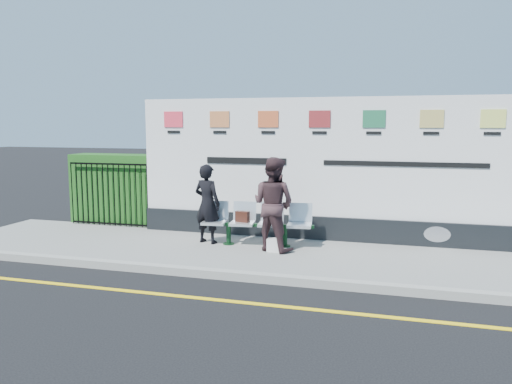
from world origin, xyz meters
TOP-DOWN VIEW (x-y plane):
  - ground at (0.00, 0.00)m, footprint 80.00×80.00m
  - pavement at (0.00, 2.50)m, footprint 14.00×3.00m
  - kerb at (0.00, 1.00)m, footprint 14.00×0.18m
  - yellow_line at (0.00, 0.00)m, footprint 14.00×0.10m
  - billboard at (0.50, 3.85)m, footprint 8.00×0.30m
  - hedge at (-4.58, 4.30)m, footprint 2.35×0.70m
  - railing at (-4.58, 3.85)m, footprint 2.05×0.06m
  - bench at (-0.62, 2.90)m, footprint 2.26×0.81m
  - woman_left at (-1.65, 2.85)m, footprint 0.68×0.53m
  - woman_right at (-0.20, 2.64)m, footprint 1.06×0.94m
  - handbag_brown at (-0.90, 2.87)m, footprint 0.30×0.17m
  - carrier_bag_white at (-0.16, 2.51)m, footprint 0.26×0.16m

SIDE VIEW (x-z plane):
  - ground at x=0.00m, z-range 0.00..0.00m
  - yellow_line at x=0.00m, z-range 0.00..0.01m
  - pavement at x=0.00m, z-range 0.00..0.12m
  - kerb at x=0.00m, z-range 0.00..0.14m
  - carrier_bag_white at x=-0.16m, z-range 0.12..0.38m
  - bench at x=-0.62m, z-range 0.12..0.59m
  - handbag_brown at x=-0.90m, z-range 0.59..0.81m
  - railing at x=-4.58m, z-range 0.12..1.66m
  - woman_left at x=-1.65m, z-range 0.12..1.76m
  - hedge at x=-4.58m, z-range 0.12..1.82m
  - woman_right at x=-0.20m, z-range 0.12..1.94m
  - billboard at x=0.50m, z-range -0.08..2.92m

